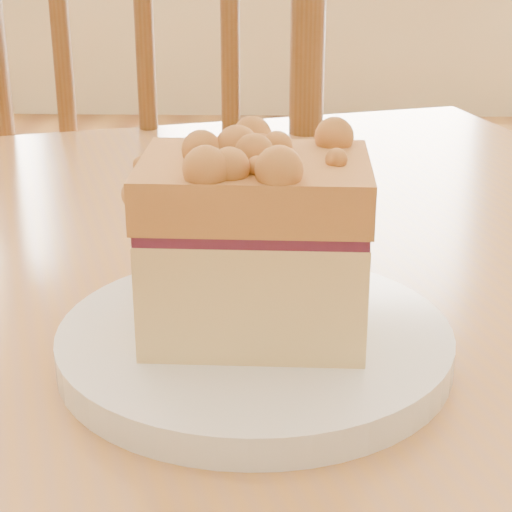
{
  "coord_description": "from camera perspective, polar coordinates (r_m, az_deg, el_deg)",
  "views": [
    {
      "loc": [
        0.12,
        -0.43,
        1.0
      ],
      "look_at": [
        0.1,
        0.06,
        0.8
      ],
      "focal_mm": 62.0,
      "sensor_mm": 36.0,
      "label": 1
    }
  ],
  "objects": [
    {
      "name": "cafe_chair_main",
      "position": [
        1.29,
        -4.83,
        -0.14
      ],
      "size": [
        0.5,
        0.5,
        1.02
      ],
      "rotation": [
        0.0,
        0.0,
        3.05
      ],
      "color": "brown",
      "rests_on": "ground"
    },
    {
      "name": "cake_slice",
      "position": [
        0.49,
        -0.15,
        1.03
      ],
      "size": [
        0.14,
        0.1,
        0.12
      ],
      "rotation": [
        0.0,
        0.0,
        -0.03
      ],
      "color": "#DBC87C",
      "rests_on": "plate"
    },
    {
      "name": "plate",
      "position": [
        0.52,
        -0.08,
        -5.68
      ],
      "size": [
        0.23,
        0.23,
        0.02
      ],
      "color": "white",
      "rests_on": "cafe_table_main"
    }
  ]
}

